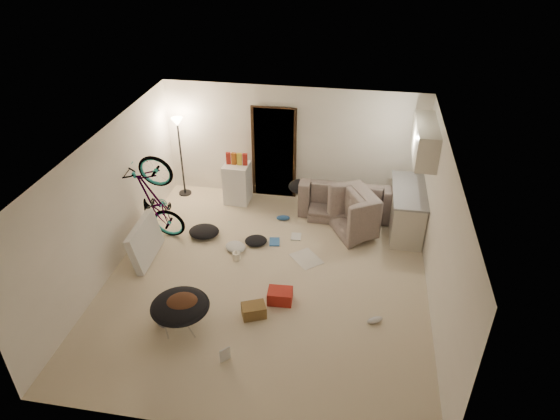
% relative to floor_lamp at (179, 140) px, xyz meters
% --- Properties ---
extents(floor, '(5.50, 6.00, 0.02)m').
position_rel_floor_lamp_xyz_m(floor, '(2.40, -2.65, -1.32)').
color(floor, beige).
rests_on(floor, ground).
extents(ceiling, '(5.50, 6.00, 0.02)m').
position_rel_floor_lamp_xyz_m(ceiling, '(2.40, -2.65, 1.20)').
color(ceiling, white).
rests_on(ceiling, wall_back).
extents(wall_back, '(5.50, 0.02, 2.50)m').
position_rel_floor_lamp_xyz_m(wall_back, '(2.40, 0.36, -0.06)').
color(wall_back, white).
rests_on(wall_back, floor).
extents(wall_front, '(5.50, 0.02, 2.50)m').
position_rel_floor_lamp_xyz_m(wall_front, '(2.40, -5.66, -0.06)').
color(wall_front, white).
rests_on(wall_front, floor).
extents(wall_left, '(0.02, 6.00, 2.50)m').
position_rel_floor_lamp_xyz_m(wall_left, '(-0.36, -2.65, -0.06)').
color(wall_left, white).
rests_on(wall_left, floor).
extents(wall_right, '(0.02, 6.00, 2.50)m').
position_rel_floor_lamp_xyz_m(wall_right, '(5.16, -2.65, -0.06)').
color(wall_right, white).
rests_on(wall_right, floor).
extents(doorway, '(0.85, 0.10, 2.04)m').
position_rel_floor_lamp_xyz_m(doorway, '(2.00, 0.32, -0.29)').
color(doorway, black).
rests_on(doorway, floor).
extents(door_trim, '(0.97, 0.04, 2.10)m').
position_rel_floor_lamp_xyz_m(door_trim, '(2.00, 0.29, -0.29)').
color(door_trim, '#301E10').
rests_on(door_trim, floor).
extents(floor_lamp, '(0.28, 0.28, 1.81)m').
position_rel_floor_lamp_xyz_m(floor_lamp, '(0.00, 0.00, 0.00)').
color(floor_lamp, black).
rests_on(floor_lamp, floor).
extents(kitchen_counter, '(0.60, 1.50, 0.88)m').
position_rel_floor_lamp_xyz_m(kitchen_counter, '(4.83, -0.65, -0.87)').
color(kitchen_counter, beige).
rests_on(kitchen_counter, floor).
extents(counter_top, '(0.64, 1.54, 0.04)m').
position_rel_floor_lamp_xyz_m(counter_top, '(4.83, -0.65, -0.41)').
color(counter_top, gray).
rests_on(counter_top, kitchen_counter).
extents(kitchen_uppers, '(0.38, 1.40, 0.65)m').
position_rel_floor_lamp_xyz_m(kitchen_uppers, '(4.96, -0.65, 0.64)').
color(kitchen_uppers, beige).
rests_on(kitchen_uppers, wall_right).
extents(sofa, '(1.96, 0.80, 0.57)m').
position_rel_floor_lamp_xyz_m(sofa, '(3.63, -0.20, -1.02)').
color(sofa, '#373E37').
rests_on(sofa, floor).
extents(armchair, '(1.30, 1.35, 0.68)m').
position_rel_floor_lamp_xyz_m(armchair, '(4.11, -0.79, -0.97)').
color(armchair, '#373E37').
rests_on(armchair, floor).
extents(bicycle, '(1.95, 0.93, 1.10)m').
position_rel_floor_lamp_xyz_m(bicycle, '(0.10, -1.78, -0.81)').
color(bicycle, black).
rests_on(bicycle, floor).
extents(book_asset, '(0.29, 0.29, 0.02)m').
position_rel_floor_lamp_xyz_m(book_asset, '(2.10, -4.60, -1.30)').
color(book_asset, '#A82319').
rests_on(book_asset, floor).
extents(mini_fridge, '(0.54, 0.54, 0.89)m').
position_rel_floor_lamp_xyz_m(mini_fridge, '(1.26, -0.10, -0.86)').
color(mini_fridge, white).
rests_on(mini_fridge, floor).
extents(snack_box_0, '(0.11, 0.09, 0.30)m').
position_rel_floor_lamp_xyz_m(snack_box_0, '(1.09, -0.10, -0.31)').
color(snack_box_0, '#A82319').
rests_on(snack_box_0, mini_fridge).
extents(snack_box_1, '(0.11, 0.08, 0.30)m').
position_rel_floor_lamp_xyz_m(snack_box_1, '(1.21, -0.10, -0.31)').
color(snack_box_1, '#B65916').
rests_on(snack_box_1, mini_fridge).
extents(snack_box_2, '(0.10, 0.08, 0.30)m').
position_rel_floor_lamp_xyz_m(snack_box_2, '(1.33, -0.10, -0.31)').
color(snack_box_2, yellow).
rests_on(snack_box_2, mini_fridge).
extents(snack_box_3, '(0.11, 0.08, 0.30)m').
position_rel_floor_lamp_xyz_m(snack_box_3, '(1.45, -0.10, -0.31)').
color(snack_box_3, '#A82319').
rests_on(snack_box_3, mini_fridge).
extents(saucer_chair, '(0.89, 0.89, 0.63)m').
position_rel_floor_lamp_xyz_m(saucer_chair, '(1.35, -4.04, -0.93)').
color(saucer_chair, silver).
rests_on(saucer_chair, floor).
extents(hoodie, '(0.60, 0.56, 0.22)m').
position_rel_floor_lamp_xyz_m(hoodie, '(1.40, -4.07, -0.74)').
color(hoodie, '#4B2A19').
rests_on(hoodie, saucer_chair).
extents(sofa_drape, '(0.60, 0.51, 0.28)m').
position_rel_floor_lamp_xyz_m(sofa_drape, '(2.68, -0.20, -0.77)').
color(sofa_drape, black).
rests_on(sofa_drape, sofa).
extents(tv_box, '(0.32, 1.12, 0.74)m').
position_rel_floor_lamp_xyz_m(tv_box, '(0.10, -2.41, -0.94)').
color(tv_box, silver).
rests_on(tv_box, floor).
extents(drink_case_a, '(0.44, 0.39, 0.21)m').
position_rel_floor_lamp_xyz_m(drink_case_a, '(2.37, -3.57, -1.20)').
color(drink_case_a, brown).
rests_on(drink_case_a, floor).
extents(drink_case_b, '(0.42, 0.32, 0.23)m').
position_rel_floor_lamp_xyz_m(drink_case_b, '(2.73, -3.18, -1.19)').
color(drink_case_b, '#A82319').
rests_on(drink_case_b, floor).
extents(juicer, '(0.15, 0.15, 0.22)m').
position_rel_floor_lamp_xyz_m(juicer, '(1.74, -2.19, -1.22)').
color(juicer, '#EEE7CE').
rests_on(juicer, floor).
extents(newspaper, '(0.69, 0.70, 0.01)m').
position_rel_floor_lamp_xyz_m(newspaper, '(3.01, -1.96, -1.30)').
color(newspaper, silver).
rests_on(newspaper, floor).
extents(book_blue, '(0.24, 0.30, 0.03)m').
position_rel_floor_lamp_xyz_m(book_blue, '(2.34, -1.54, -1.29)').
color(book_blue, '#3269B6').
rests_on(book_blue, floor).
extents(book_white, '(0.21, 0.26, 0.02)m').
position_rel_floor_lamp_xyz_m(book_white, '(2.72, -1.29, -1.30)').
color(book_white, silver).
rests_on(book_white, floor).
extents(shoe_0, '(0.30, 0.16, 0.11)m').
position_rel_floor_lamp_xyz_m(shoe_0, '(2.37, -0.72, -1.25)').
color(shoe_0, '#3269B6').
rests_on(shoe_0, floor).
extents(shoe_3, '(0.26, 0.22, 0.09)m').
position_rel_floor_lamp_xyz_m(shoe_3, '(0.99, -4.04, -1.26)').
color(shoe_3, slate).
rests_on(shoe_3, floor).
extents(shoe_4, '(0.29, 0.23, 0.10)m').
position_rel_floor_lamp_xyz_m(shoe_4, '(4.27, -3.41, -1.26)').
color(shoe_4, white).
rests_on(shoe_4, floor).
extents(clothes_lump_a, '(0.65, 0.58, 0.19)m').
position_rel_floor_lamp_xyz_m(clothes_lump_a, '(0.92, -1.55, -1.21)').
color(clothes_lump_a, black).
rests_on(clothes_lump_a, floor).
extents(clothes_lump_b, '(0.52, 0.48, 0.13)m').
position_rel_floor_lamp_xyz_m(clothes_lump_b, '(1.99, -1.64, -1.24)').
color(clothes_lump_b, black).
rests_on(clothes_lump_b, floor).
extents(clothes_lump_c, '(0.53, 0.51, 0.13)m').
position_rel_floor_lamp_xyz_m(clothes_lump_c, '(1.65, -1.90, -1.24)').
color(clothes_lump_c, silver).
rests_on(clothes_lump_c, floor).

